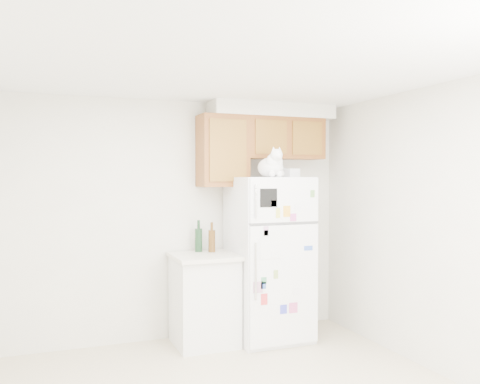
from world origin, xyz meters
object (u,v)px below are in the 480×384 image
base_counter (204,299)px  cat (272,166)px  bottle_amber (212,237)px  storage_box_front (291,173)px  refrigerator (269,258)px  storage_box_back (276,173)px  bottle_green (199,236)px

base_counter → cat: size_ratio=2.11×
cat → bottle_amber: size_ratio=1.40×
cat → storage_box_front: 0.32m
refrigerator → cat: bearing=-106.1°
storage_box_back → storage_box_front: storage_box_back is taller
base_counter → storage_box_front: 1.59m
base_counter → bottle_amber: (0.12, 0.12, 0.61)m
refrigerator → bottle_green: bearing=159.7°
storage_box_back → bottle_green: size_ratio=0.54×
storage_box_front → bottle_amber: bearing=146.1°
storage_box_front → bottle_amber: storage_box_front is taller
cat → storage_box_back: size_ratio=2.42×
cat → storage_box_back: 0.38m
bottle_green → bottle_amber: bearing=-28.7°
storage_box_front → bottle_green: size_ratio=0.45×
refrigerator → storage_box_front: size_ratio=11.33×
cat → bottle_green: bearing=146.2°
bottle_amber → storage_box_front: bearing=-16.2°
storage_box_back → cat: bearing=-107.2°
storage_box_front → bottle_amber: 1.07m
base_counter → storage_box_front: storage_box_front is taller
cat → storage_box_back: bearing=58.0°
storage_box_back → bottle_green: (-0.84, 0.12, -0.66)m
bottle_amber → base_counter: bearing=-136.0°
storage_box_front → bottle_amber: (-0.81, 0.23, -0.67)m
cat → bottle_green: (-0.64, 0.43, -0.73)m
bottle_green → base_counter: bearing=-88.8°
refrigerator → bottle_green: 0.78m
base_counter → cat: (0.64, -0.25, 1.35)m
refrigerator → bottle_green: size_ratio=5.13×
base_counter → storage_box_back: 1.54m
cat → bottle_green: size_ratio=1.31×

